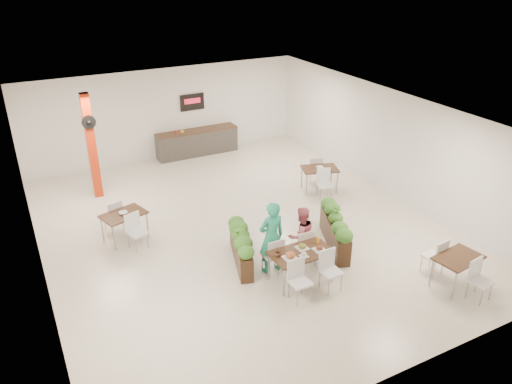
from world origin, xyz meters
The scene contains 12 objects.
ground centered at (0.00, 0.00, 0.00)m, with size 12.00×12.00×0.00m, color beige.
room_shell centered at (0.00, 0.00, 2.01)m, with size 10.10×12.10×3.22m.
red_column centered at (-3.00, 3.79, 1.64)m, with size 0.40×0.41×3.20m.
service_counter centered at (1.00, 5.65, 0.49)m, with size 3.00×0.64×2.20m.
main_table centered at (0.15, -2.81, 0.64)m, with size 1.41×1.63×0.92m.
diner_man centered at (-0.24, -2.15, 0.89)m, with size 0.65×0.43×1.78m, color #249D7B.
diner_woman centered at (0.56, -2.15, 0.72)m, with size 0.70×0.55×1.45m, color #D05C6C.
planter_left centered at (-0.71, -1.52, 0.51)m, with size 0.85×1.84×1.00m.
planter_right centered at (1.72, -1.93, 0.52)m, with size 1.10×2.00×1.12m.
side_table_a centered at (-2.90, 0.82, 0.62)m, with size 1.25×1.67×0.92m.
side_table_b centered at (3.22, 0.99, 0.62)m, with size 1.26×1.67×0.92m.
side_table_c centered at (3.10, -4.57, 0.61)m, with size 1.14×1.66×0.92m.
Camera 1 is at (-5.09, -10.68, 6.75)m, focal length 35.00 mm.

